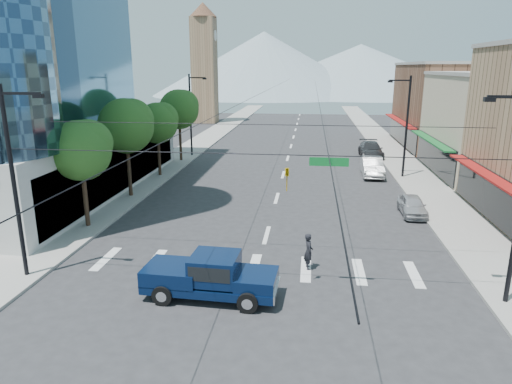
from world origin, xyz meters
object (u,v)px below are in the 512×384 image
(parked_car_near, at_px, (412,205))
(parked_car_far, at_px, (371,150))
(pickup_truck, at_px, (210,275))
(pedestrian, at_px, (308,251))
(parked_car_mid, at_px, (372,167))

(parked_car_near, xyz_separation_m, parked_car_far, (-0.28, 20.62, 0.18))
(pickup_truck, xyz_separation_m, pedestrian, (4.20, 3.43, -0.11))
(pedestrian, height_order, parked_car_far, pedestrian)
(parked_car_near, xyz_separation_m, parked_car_mid, (-1.27, 11.51, 0.19))
(pickup_truck, distance_m, pedestrian, 5.42)
(parked_car_near, bearing_deg, pickup_truck, -130.58)
(pedestrian, xyz_separation_m, parked_car_mid, (5.63, 20.98, -0.07))
(parked_car_mid, bearing_deg, pedestrian, -103.88)
(parked_car_far, bearing_deg, parked_car_mid, -96.26)
(pickup_truck, height_order, pedestrian, pickup_truck)
(pickup_truck, bearing_deg, pedestrian, 42.15)
(pedestrian, xyz_separation_m, parked_car_far, (6.62, 30.09, -0.08))
(parked_car_mid, height_order, parked_car_far, parked_car_mid)
(parked_car_near, relative_size, parked_car_far, 0.67)
(parked_car_far, bearing_deg, parked_car_near, -89.30)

